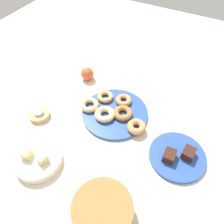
% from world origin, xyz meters
% --- Properties ---
extents(ground_plane, '(2.40, 2.40, 0.00)m').
position_xyz_m(ground_plane, '(0.00, 0.00, 0.00)').
color(ground_plane, beige).
extents(donut_plate, '(0.31, 0.31, 0.02)m').
position_xyz_m(donut_plate, '(0.00, 0.00, 0.01)').
color(donut_plate, '#284C9E').
rests_on(donut_plate, ground_plane).
extents(donut_0, '(0.09, 0.09, 0.03)m').
position_xyz_m(donut_0, '(-0.04, 0.00, 0.03)').
color(donut_0, '#AD6B33').
rests_on(donut_0, donut_plate).
extents(donut_1, '(0.13, 0.13, 0.03)m').
position_xyz_m(donut_1, '(0.12, 0.03, 0.03)').
color(donut_1, tan).
rests_on(donut_1, donut_plate).
extents(donut_2, '(0.11, 0.11, 0.02)m').
position_xyz_m(donut_2, '(-0.01, -0.08, 0.03)').
color(donut_2, '#C6844C').
rests_on(donut_2, donut_plate).
extents(donut_3, '(0.10, 0.10, 0.03)m').
position_xyz_m(donut_3, '(-0.13, 0.04, 0.03)').
color(donut_3, '#C6844C').
rests_on(donut_3, donut_plate).
extents(donut_4, '(0.13, 0.13, 0.03)m').
position_xyz_m(donut_4, '(0.03, 0.05, 0.03)').
color(donut_4, '#EABC84').
rests_on(donut_4, donut_plate).
extents(donut_5, '(0.11, 0.11, 0.02)m').
position_xyz_m(donut_5, '(0.08, -0.06, 0.03)').
color(donut_5, tan).
rests_on(donut_5, donut_plate).
extents(cake_plate, '(0.23, 0.23, 0.02)m').
position_xyz_m(cake_plate, '(-0.33, 0.09, 0.01)').
color(cake_plate, '#284C9E').
rests_on(cake_plate, ground_plane).
extents(brownie_near, '(0.05, 0.06, 0.04)m').
position_xyz_m(brownie_near, '(-0.37, 0.07, 0.04)').
color(brownie_near, '#381E14').
rests_on(brownie_near, cake_plate).
extents(brownie_far, '(0.05, 0.06, 0.04)m').
position_xyz_m(brownie_far, '(-0.30, 0.12, 0.04)').
color(brownie_far, '#381E14').
rests_on(brownie_far, cake_plate).
extents(candle_holder, '(0.10, 0.10, 0.02)m').
position_xyz_m(candle_holder, '(0.31, 0.18, 0.01)').
color(candle_holder, tan).
rests_on(candle_holder, ground_plane).
extents(tealight, '(0.04, 0.04, 0.01)m').
position_xyz_m(tealight, '(0.31, 0.18, 0.03)').
color(tealight, silver).
rests_on(tealight, candle_holder).
extents(basket, '(0.23, 0.23, 0.08)m').
position_xyz_m(basket, '(-0.17, 0.42, 0.04)').
color(basket, olive).
rests_on(basket, ground_plane).
extents(fruit_bowl, '(0.19, 0.19, 0.04)m').
position_xyz_m(fruit_bowl, '(0.15, 0.37, 0.02)').
color(fruit_bowl, silver).
rests_on(fruit_bowl, ground_plane).
extents(melon_chunk_left, '(0.04, 0.04, 0.04)m').
position_xyz_m(melon_chunk_left, '(0.12, 0.37, 0.06)').
color(melon_chunk_left, '#DBD67A').
rests_on(melon_chunk_left, fruit_bowl).
extents(melon_chunk_right, '(0.04, 0.04, 0.04)m').
position_xyz_m(melon_chunk_right, '(0.19, 0.38, 0.06)').
color(melon_chunk_right, '#DBD67A').
rests_on(melon_chunk_right, fruit_bowl).
extents(apple, '(0.07, 0.07, 0.07)m').
position_xyz_m(apple, '(0.25, -0.16, 0.04)').
color(apple, '#CC4C23').
rests_on(apple, ground_plane).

